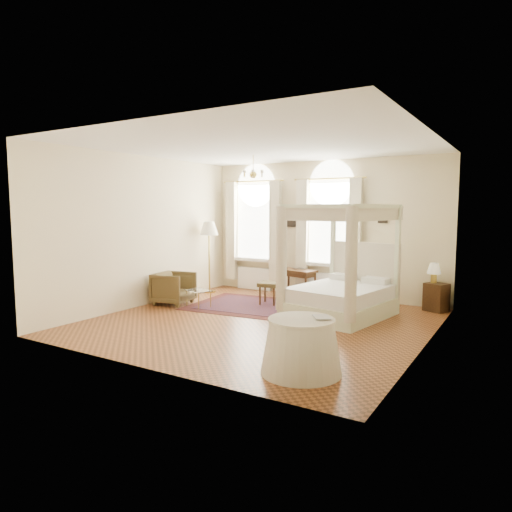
# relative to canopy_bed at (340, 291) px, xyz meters

# --- Properties ---
(ground) EXTENTS (6.00, 6.00, 0.00)m
(ground) POSITION_rel_canopy_bed_xyz_m (-1.13, -1.19, -0.51)
(ground) COLOR brown
(ground) RESTS_ON ground
(room_walls) EXTENTS (6.00, 6.00, 6.00)m
(room_walls) POSITION_rel_canopy_bed_xyz_m (-1.13, -1.19, 1.47)
(room_walls) COLOR beige
(room_walls) RESTS_ON ground
(window_left) EXTENTS (1.62, 0.27, 3.29)m
(window_left) POSITION_rel_canopy_bed_xyz_m (-3.03, 1.69, 0.98)
(window_left) COLOR white
(window_left) RESTS_ON room_walls
(window_right) EXTENTS (1.62, 0.27, 3.29)m
(window_right) POSITION_rel_canopy_bed_xyz_m (-0.93, 1.69, 0.98)
(window_right) COLOR white
(window_right) RESTS_ON room_walls
(chandelier) EXTENTS (0.51, 0.45, 0.50)m
(chandelier) POSITION_rel_canopy_bed_xyz_m (-2.03, 0.01, 2.40)
(chandelier) COLOR #B2953B
(chandelier) RESTS_ON room_walls
(wall_pictures) EXTENTS (2.54, 0.03, 0.39)m
(wall_pictures) POSITION_rel_canopy_bed_xyz_m (-1.05, 1.78, 1.38)
(wall_pictures) COLOR black
(wall_pictures) RESTS_ON room_walls
(canopy_bed) EXTENTS (1.99, 2.31, 2.23)m
(canopy_bed) POSITION_rel_canopy_bed_xyz_m (0.00, 0.00, 0.00)
(canopy_bed) COLOR beige
(canopy_bed) RESTS_ON ground
(nightstand) EXTENTS (0.53, 0.51, 0.59)m
(nightstand) POSITION_rel_canopy_bed_xyz_m (1.57, 1.51, -0.21)
(nightstand) COLOR #3D2510
(nightstand) RESTS_ON ground
(nightstand_lamp) EXTENTS (0.29, 0.29, 0.42)m
(nightstand_lamp) POSITION_rel_canopy_bed_xyz_m (1.49, 1.55, 0.36)
(nightstand_lamp) COLOR #B2953B
(nightstand_lamp) RESTS_ON nightstand
(writing_desk) EXTENTS (1.00, 0.67, 0.69)m
(writing_desk) POSITION_rel_canopy_bed_xyz_m (-1.57, 1.27, 0.08)
(writing_desk) COLOR #3D2510
(writing_desk) RESTS_ON ground
(laptop) EXTENTS (0.34, 0.23, 0.03)m
(laptop) POSITION_rel_canopy_bed_xyz_m (-1.57, 1.38, 0.20)
(laptop) COLOR black
(laptop) RESTS_ON writing_desk
(stool) EXTENTS (0.51, 0.51, 0.51)m
(stool) POSITION_rel_canopy_bed_xyz_m (-1.76, 0.27, -0.09)
(stool) COLOR #493B1F
(stool) RESTS_ON ground
(armchair) EXTENTS (0.91, 0.89, 0.73)m
(armchair) POSITION_rel_canopy_bed_xyz_m (-3.64, -0.80, -0.14)
(armchair) COLOR #4B3C20
(armchair) RESTS_ON ground
(coffee_table) EXTENTS (0.64, 0.54, 0.37)m
(coffee_table) POSITION_rel_canopy_bed_xyz_m (-2.98, -0.74, -0.17)
(coffee_table) COLOR silver
(coffee_table) RESTS_ON ground
(floor_lamp) EXTENTS (0.47, 0.47, 1.82)m
(floor_lamp) POSITION_rel_canopy_bed_xyz_m (-3.83, 0.79, 1.04)
(floor_lamp) COLOR #B2953B
(floor_lamp) RESTS_ON ground
(oriental_rug) EXTENTS (3.16, 2.41, 0.01)m
(oriental_rug) POSITION_rel_canopy_bed_xyz_m (-1.84, -0.04, -0.50)
(oriental_rug) COLOR #461710
(oriental_rug) RESTS_ON ground
(side_table) EXTENTS (1.07, 1.07, 0.73)m
(side_table) POSITION_rel_canopy_bed_xyz_m (0.71, -3.25, -0.15)
(side_table) COLOR #EEE4CF
(side_table) RESTS_ON ground
(book) EXTENTS (0.32, 0.34, 0.03)m
(book) POSITION_rel_canopy_bed_xyz_m (0.84, -3.16, 0.24)
(book) COLOR black
(book) RESTS_ON side_table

